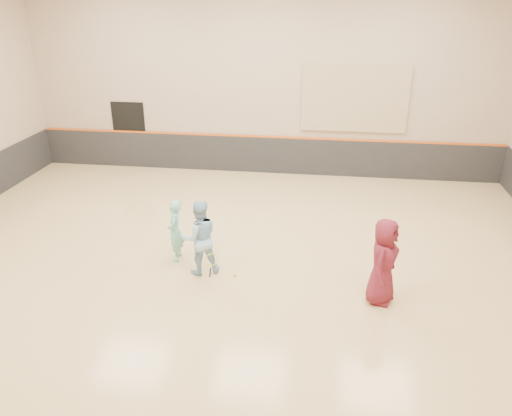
# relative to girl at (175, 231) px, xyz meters

# --- Properties ---
(room) EXTENTS (15.04, 12.04, 6.22)m
(room) POSITION_rel_girl_xyz_m (1.19, 0.07, 0.11)
(room) COLOR tan
(room) RESTS_ON ground
(wainscot_back) EXTENTS (14.90, 0.04, 1.20)m
(wainscot_back) POSITION_rel_girl_xyz_m (1.19, 6.04, -0.11)
(wainscot_back) COLOR #232326
(wainscot_back) RESTS_ON floor
(accent_stripe) EXTENTS (14.90, 0.03, 0.06)m
(accent_stripe) POSITION_rel_girl_xyz_m (1.19, 6.03, 0.51)
(accent_stripe) COLOR #D85914
(accent_stripe) RESTS_ON wall_back
(acoustic_panel) EXTENTS (3.20, 0.08, 2.00)m
(acoustic_panel) POSITION_rel_girl_xyz_m (3.99, 6.02, 1.79)
(acoustic_panel) COLOR tan
(acoustic_panel) RESTS_ON wall_back
(doorway) EXTENTS (1.10, 0.05, 2.20)m
(doorway) POSITION_rel_girl_xyz_m (-3.31, 6.05, 0.39)
(doorway) COLOR black
(doorway) RESTS_ON floor
(girl) EXTENTS (0.38, 0.54, 1.41)m
(girl) POSITION_rel_girl_xyz_m (0.00, 0.00, 0.00)
(girl) COLOR #77CEC0
(girl) RESTS_ON floor
(instructor) EXTENTS (0.98, 0.90, 1.64)m
(instructor) POSITION_rel_girl_xyz_m (0.66, -0.46, 0.11)
(instructor) COLOR #93C3E4
(instructor) RESTS_ON floor
(young_man) EXTENTS (0.80, 0.98, 1.72)m
(young_man) POSITION_rel_girl_xyz_m (4.34, -1.04, 0.16)
(young_man) COLOR maroon
(young_man) RESTS_ON floor
(held_racket) EXTENTS (0.47, 0.47, 0.45)m
(held_racket) POSITION_rel_girl_xyz_m (0.98, -0.77, -0.21)
(held_racket) COLOR #99BD29
(held_racket) RESTS_ON instructor
(spare_racket) EXTENTS (0.66, 0.66, 0.12)m
(spare_racket) POSITION_rel_girl_xyz_m (-0.86, 3.07, -0.65)
(spare_racket) COLOR #B6CA2C
(spare_racket) RESTS_ON floor
(ball_under_racket) EXTENTS (0.07, 0.07, 0.07)m
(ball_under_racket) POSITION_rel_girl_xyz_m (1.41, -0.55, -0.67)
(ball_under_racket) COLOR #D6EC37
(ball_under_racket) RESTS_ON floor
(ball_in_hand) EXTENTS (0.07, 0.07, 0.07)m
(ball_in_hand) POSITION_rel_girl_xyz_m (4.41, -1.14, 0.37)
(ball_in_hand) COLOR #BBD130
(ball_in_hand) RESTS_ON young_man
(ball_beside_spare) EXTENTS (0.07, 0.07, 0.07)m
(ball_beside_spare) POSITION_rel_girl_xyz_m (-0.67, 2.69, -0.67)
(ball_beside_spare) COLOR #CFE435
(ball_beside_spare) RESTS_ON floor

